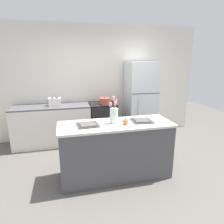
{
  "coord_description": "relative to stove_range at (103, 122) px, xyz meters",
  "views": [
    {
      "loc": [
        -0.77,
        -2.89,
        1.9
      ],
      "look_at": [
        0.0,
        0.25,
        1.04
      ],
      "focal_mm": 32.0,
      "sensor_mm": 36.0,
      "label": 1
    }
  ],
  "objects": [
    {
      "name": "plate_setting_left",
      "position": [
        -0.54,
        -1.59,
        0.48
      ],
      "size": [
        0.35,
        0.35,
        0.02
      ],
      "color": "#333338",
      "rests_on": "kitchen_island"
    },
    {
      "name": "back_wall",
      "position": [
        -0.1,
        0.4,
        0.9
      ],
      "size": [
        5.2,
        0.08,
        2.7
      ],
      "color": "silver",
      "rests_on": "ground_plane"
    },
    {
      "name": "back_counter",
      "position": [
        -1.16,
        0.0,
        0.0
      ],
      "size": [
        1.68,
        0.6,
        0.9
      ],
      "color": "silver",
      "rests_on": "ground_plane"
    },
    {
      "name": "pear_figurine",
      "position": [
        0.03,
        -1.7,
        0.53
      ],
      "size": [
        0.08,
        0.08,
        0.14
      ],
      "color": "#C66B33",
      "rests_on": "kitchen_island"
    },
    {
      "name": "refrigerator",
      "position": [
        0.95,
        0.0,
        0.47
      ],
      "size": [
        0.68,
        0.67,
        1.84
      ],
      "color": "silver",
      "rests_on": "ground_plane"
    },
    {
      "name": "ground_plane",
      "position": [
        -0.1,
        -1.6,
        -0.45
      ],
      "size": [
        10.0,
        10.0,
        0.0
      ],
      "primitive_type": "plane",
      "color": "#59544F"
    },
    {
      "name": "stove_range",
      "position": [
        0.0,
        0.0,
        0.0
      ],
      "size": [
        0.6,
        0.61,
        0.9
      ],
      "color": "black",
      "rests_on": "ground_plane"
    },
    {
      "name": "flower_vase",
      "position": [
        -0.13,
        -1.57,
        0.62
      ],
      "size": [
        0.15,
        0.16,
        0.42
      ],
      "color": "silver",
      "rests_on": "kitchen_island"
    },
    {
      "name": "toaster",
      "position": [
        -1.07,
        0.02,
        0.54
      ],
      "size": [
        0.28,
        0.18,
        0.17
      ],
      "color": "silver",
      "rests_on": "back_counter"
    },
    {
      "name": "cooking_pot",
      "position": [
        0.05,
        -0.06,
        0.52
      ],
      "size": [
        0.25,
        0.25,
        0.16
      ],
      "color": "#CC4C38",
      "rests_on": "stove_range"
    },
    {
      "name": "plate_setting_right",
      "position": [
        0.34,
        -1.59,
        0.48
      ],
      "size": [
        0.35,
        0.35,
        0.02
      ],
      "color": "#333338",
      "rests_on": "kitchen_island"
    },
    {
      "name": "kitchen_island",
      "position": [
        -0.1,
        -1.6,
        0.01
      ],
      "size": [
        1.8,
        0.66,
        0.92
      ],
      "color": "#4C4C51",
      "rests_on": "ground_plane"
    }
  ]
}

